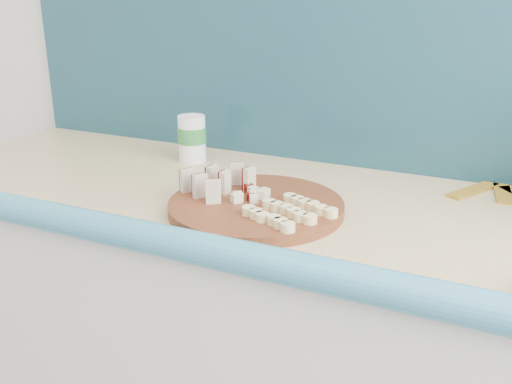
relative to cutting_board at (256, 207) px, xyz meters
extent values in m
cube|color=silver|center=(0.11, 0.40, 0.38)|extent=(3.60, 0.04, 2.60)
cube|color=#D0B67A|center=(0.21, 0.10, -0.03)|extent=(2.20, 0.60, 0.03)
cube|color=teal|center=(0.21, -0.20, -0.03)|extent=(2.20, 0.06, 0.03)
cube|color=teal|center=(0.21, 0.39, 0.24)|extent=(2.20, 0.02, 0.50)
cylinder|color=#461E0F|center=(0.00, 0.00, 0.00)|extent=(0.46, 0.46, 0.02)
cube|color=beige|center=(-0.15, -0.01, 0.03)|extent=(0.02, 0.03, 0.05)
cube|color=#490507|center=(-0.16, 0.00, 0.03)|extent=(0.02, 0.03, 0.05)
cube|color=beige|center=(-0.12, 0.03, 0.03)|extent=(0.02, 0.03, 0.05)
cube|color=#490507|center=(-0.12, 0.04, 0.03)|extent=(0.02, 0.03, 0.05)
cube|color=beige|center=(-0.08, 0.08, 0.03)|extent=(0.02, 0.03, 0.05)
cube|color=#490507|center=(-0.09, 0.08, 0.03)|extent=(0.02, 0.03, 0.05)
cube|color=beige|center=(-0.11, -0.03, 0.03)|extent=(0.02, 0.03, 0.05)
cube|color=#490507|center=(-0.12, -0.02, 0.03)|extent=(0.02, 0.03, 0.05)
cube|color=beige|center=(-0.08, 0.02, 0.03)|extent=(0.02, 0.03, 0.05)
cube|color=#490507|center=(-0.08, 0.02, 0.03)|extent=(0.02, 0.03, 0.05)
cube|color=beige|center=(-0.04, 0.06, 0.03)|extent=(0.02, 0.03, 0.05)
cube|color=#490507|center=(-0.05, 0.06, 0.03)|extent=(0.02, 0.03, 0.05)
cube|color=beige|center=(-0.07, -0.04, 0.03)|extent=(0.02, 0.03, 0.05)
cube|color=#490507|center=(-0.08, -0.04, 0.03)|extent=(0.02, 0.03, 0.05)
cube|color=beige|center=(-0.01, 0.01, 0.02)|extent=(0.02, 0.02, 0.02)
cube|color=beige|center=(-0.01, 0.01, 0.02)|extent=(0.02, 0.02, 0.02)
cube|color=#490507|center=(0.00, 0.02, 0.02)|extent=(0.02, 0.02, 0.02)
cube|color=beige|center=(-0.02, 0.02, 0.02)|extent=(0.02, 0.02, 0.02)
cube|color=beige|center=(-0.03, 0.02, 0.02)|extent=(0.02, 0.02, 0.02)
cube|color=beige|center=(-0.04, 0.02, 0.02)|extent=(0.02, 0.02, 0.02)
cube|color=beige|center=(-0.03, 0.01, 0.02)|extent=(0.02, 0.02, 0.02)
cube|color=beige|center=(-0.03, 0.00, 0.02)|extent=(0.02, 0.02, 0.02)
cube|color=#490507|center=(-0.02, -0.02, 0.02)|extent=(0.02, 0.02, 0.02)
cube|color=beige|center=(-0.01, 0.00, 0.02)|extent=(0.02, 0.02, 0.02)
cylinder|color=#F4DB95|center=(0.02, -0.07, 0.02)|extent=(0.03, 0.03, 0.02)
cylinder|color=#F4DB95|center=(0.04, -0.07, 0.02)|extent=(0.03, 0.03, 0.02)
cylinder|color=#F4DB95|center=(0.06, -0.08, 0.02)|extent=(0.03, 0.03, 0.02)
cylinder|color=#F4DB95|center=(0.08, -0.09, 0.02)|extent=(0.03, 0.03, 0.02)
cylinder|color=#F4DB95|center=(0.09, -0.10, 0.02)|extent=(0.03, 0.03, 0.02)
cylinder|color=#F4DB95|center=(0.11, -0.11, 0.02)|extent=(0.03, 0.03, 0.02)
cylinder|color=#F4DB95|center=(0.04, -0.02, 0.02)|extent=(0.03, 0.03, 0.02)
cylinder|color=#F4DB95|center=(0.06, -0.03, 0.02)|extent=(0.03, 0.03, 0.02)
cylinder|color=#F4DB95|center=(0.08, -0.04, 0.02)|extent=(0.03, 0.03, 0.02)
cylinder|color=#F4DB95|center=(0.10, -0.04, 0.02)|extent=(0.03, 0.03, 0.02)
cylinder|color=#F4DB95|center=(0.12, -0.05, 0.02)|extent=(0.03, 0.03, 0.02)
cylinder|color=#F4DB95|center=(0.14, -0.06, 0.02)|extent=(0.03, 0.03, 0.02)
cylinder|color=#F4DB95|center=(0.06, 0.03, 0.02)|extent=(0.03, 0.03, 0.02)
cylinder|color=#F4DB95|center=(0.08, 0.02, 0.02)|extent=(0.03, 0.03, 0.02)
cylinder|color=#F4DB95|center=(0.10, 0.01, 0.02)|extent=(0.03, 0.03, 0.02)
cylinder|color=#F4DB95|center=(0.12, 0.00, 0.02)|extent=(0.03, 0.03, 0.02)
cylinder|color=#F4DB95|center=(0.14, 0.00, 0.02)|extent=(0.03, 0.03, 0.02)
cylinder|color=#F4DB95|center=(0.16, -0.01, 0.02)|extent=(0.03, 0.03, 0.02)
cylinder|color=white|center=(-0.30, 0.25, 0.05)|extent=(0.07, 0.07, 0.12)
cylinder|color=#2F8138|center=(-0.30, 0.25, 0.06)|extent=(0.07, 0.07, 0.04)
cube|color=#B48D22|center=(0.38, 0.31, -0.01)|extent=(0.10, 0.15, 0.01)
cube|color=#B48D22|center=(0.44, 0.33, -0.01)|extent=(0.05, 0.16, 0.01)
camera|label=1|loc=(0.45, -0.95, 0.41)|focal=40.00mm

